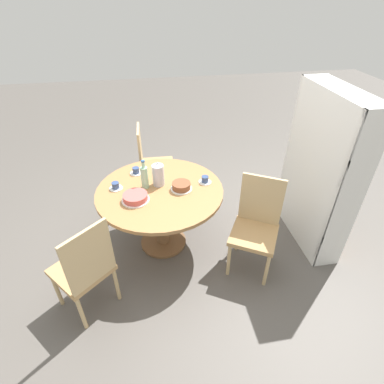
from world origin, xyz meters
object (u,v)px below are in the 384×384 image
(water_bottle, at_px, (144,177))
(cake_second, at_px, (181,186))
(chair_c, at_px, (85,268))
(cake_main, at_px, (135,197))
(cup_b, at_px, (116,186))
(coffee_pot, at_px, (158,174))
(chair_b, at_px, (152,162))
(chair_a, at_px, (256,225))
(cup_a, at_px, (136,171))
(cup_c, at_px, (205,180))
(bookshelf, at_px, (317,174))

(water_bottle, relative_size, cake_second, 1.43)
(chair_c, distance_m, cake_main, 0.75)
(cup_b, bearing_deg, chair_c, -17.87)
(coffee_pot, bearing_deg, water_bottle, -78.23)
(cup_b, bearing_deg, chair_b, 156.46)
(chair_a, xyz_separation_m, chair_c, (0.27, -1.54, 0.00))
(chair_a, distance_m, coffee_pot, 1.06)
(chair_b, relative_size, cup_a, 7.40)
(chair_b, bearing_deg, water_bottle, 175.80)
(chair_b, height_order, cup_a, chair_b)
(cake_second, relative_size, cup_b, 1.62)
(cake_main, bearing_deg, chair_a, 75.80)
(chair_c, distance_m, cup_c, 1.38)
(bookshelf, relative_size, water_bottle, 5.47)
(chair_a, bearing_deg, cake_second, 179.53)
(chair_b, bearing_deg, cup_a, 165.55)
(chair_b, relative_size, cake_main, 3.72)
(chair_c, bearing_deg, chair_a, 148.38)
(chair_a, distance_m, cake_main, 1.17)
(coffee_pot, distance_m, cup_a, 0.35)
(coffee_pot, bearing_deg, cup_b, -89.43)
(chair_c, xyz_separation_m, cup_c, (-0.74, 1.14, 0.25))
(cake_main, bearing_deg, chair_b, 170.02)
(cake_second, xyz_separation_m, cup_c, (-0.08, 0.25, -0.01))
(chair_c, distance_m, bookshelf, 2.35)
(chair_b, relative_size, cup_c, 7.40)
(chair_c, bearing_deg, cake_main, -170.16)
(coffee_pot, relative_size, cake_main, 0.99)
(chair_b, distance_m, chair_c, 1.77)
(coffee_pot, xyz_separation_m, cake_second, (0.12, 0.21, -0.08))
(chair_a, bearing_deg, chair_b, 153.28)
(coffee_pot, distance_m, cake_second, 0.26)
(bookshelf, relative_size, cup_b, 12.68)
(chair_a, bearing_deg, cup_a, 175.05)
(cup_b, height_order, cup_c, same)
(chair_a, height_order, chair_c, same)
(chair_a, distance_m, cup_b, 1.41)
(chair_a, height_order, cake_second, chair_a)
(chair_b, xyz_separation_m, cake_second, (1.00, 0.25, 0.26))
(chair_b, distance_m, bookshelf, 1.97)
(chair_a, relative_size, coffee_pot, 3.75)
(cake_main, relative_size, cake_second, 1.23)
(cake_main, height_order, cup_c, cup_c)
(water_bottle, bearing_deg, cup_c, 88.84)
(chair_a, distance_m, cup_a, 1.35)
(cake_second, distance_m, cup_b, 0.64)
(water_bottle, xyz_separation_m, cake_main, (0.20, -0.10, -0.09))
(chair_a, distance_m, chair_b, 1.66)
(chair_c, height_order, cup_a, chair_c)
(cup_a, xyz_separation_m, cup_b, (0.25, -0.20, 0.00))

